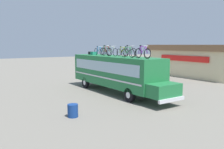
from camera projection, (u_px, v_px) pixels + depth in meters
ground_plane at (114, 92)px, 20.93m from camera, size 120.00×120.00×0.00m
bus at (116, 71)px, 20.49m from camera, size 12.08×2.60×3.24m
luggage_bag_1 at (91, 53)px, 24.02m from camera, size 0.54×0.35×0.29m
luggage_bag_2 at (94, 53)px, 23.26m from camera, size 0.49×0.53×0.30m
rooftop_bicycle_1 at (99, 51)px, 22.75m from camera, size 1.70×0.44×0.87m
rooftop_bicycle_2 at (106, 51)px, 22.23m from camera, size 1.81×0.44×0.96m
rooftop_bicycle_3 at (107, 51)px, 21.22m from camera, size 1.73×0.44×0.95m
rooftop_bicycle_4 at (112, 52)px, 20.52m from camera, size 1.77×0.44×0.94m
rooftop_bicycle_5 at (122, 52)px, 20.09m from camera, size 1.67×0.44×0.87m
rooftop_bicycle_6 at (129, 52)px, 19.41m from camera, size 1.82×0.44×0.97m
rooftop_bicycle_7 at (128, 53)px, 18.35m from camera, size 1.71×0.44×0.90m
rooftop_bicycle_8 at (143, 52)px, 18.01m from camera, size 1.75×0.44×0.98m
rooftop_bicycle_9 at (142, 53)px, 16.87m from camera, size 1.72×0.44×0.95m
roadside_building at (200, 60)px, 31.74m from camera, size 13.20×7.42×4.23m
trash_bin at (73, 111)px, 13.68m from camera, size 0.62×0.62×0.77m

